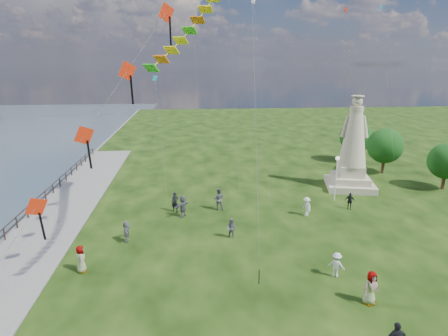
{
  "coord_description": "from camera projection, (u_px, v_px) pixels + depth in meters",
  "views": [
    {
      "loc": [
        -3.29,
        -15.4,
        12.02
      ],
      "look_at": [
        -1.0,
        8.0,
        5.5
      ],
      "focal_mm": 30.0,
      "sensor_mm": 36.0,
      "label": 1
    }
  ],
  "objects": [
    {
      "name": "waterfront",
      "position": [
        15.0,
        248.0,
        25.5
      ],
      "size": [
        200.0,
        200.0,
        1.51
      ],
      "color": "#354450",
      "rests_on": "ground"
    },
    {
      "name": "statue",
      "position": [
        352.0,
        154.0,
        36.9
      ],
      "size": [
        5.46,
        5.46,
        9.19
      ],
      "rotation": [
        0.0,
        0.0,
        -0.24
      ],
      "color": "tan",
      "rests_on": "ground"
    },
    {
      "name": "lamppost",
      "position": [
        337.0,
        169.0,
        33.56
      ],
      "size": [
        0.38,
        0.38,
        4.14
      ],
      "color": "silver",
      "rests_on": "ground"
    },
    {
      "name": "tree_row",
      "position": [
        387.0,
        146.0,
        42.5
      ],
      "size": [
        7.95,
        15.06,
        5.21
      ],
      "color": "#382314",
      "rests_on": "ground"
    },
    {
      "name": "person_1",
      "position": [
        232.0,
        229.0,
        26.59
      ],
      "size": [
        0.86,
        0.76,
        1.51
      ],
      "primitive_type": "imported",
      "rotation": [
        0.0,
        0.0,
        -0.53
      ],
      "color": "#595960",
      "rests_on": "ground"
    },
    {
      "name": "person_2",
      "position": [
        337.0,
        265.0,
        21.78
      ],
      "size": [
        1.09,
        0.99,
        1.52
      ],
      "primitive_type": "imported",
      "rotation": [
        0.0,
        0.0,
        2.5
      ],
      "color": "silver",
      "rests_on": "ground"
    },
    {
      "name": "person_4",
      "position": [
        371.0,
        288.0,
        19.26
      ],
      "size": [
        1.01,
        0.77,
        1.84
      ],
      "primitive_type": "imported",
      "rotation": [
        0.0,
        0.0,
        0.27
      ],
      "color": "#595960",
      "rests_on": "ground"
    },
    {
      "name": "person_5",
      "position": [
        127.0,
        231.0,
        26.13
      ],
      "size": [
        0.66,
        1.45,
        1.54
      ],
      "primitive_type": "imported",
      "rotation": [
        0.0,
        0.0,
        1.6
      ],
      "color": "#595960",
      "rests_on": "ground"
    },
    {
      "name": "person_6",
      "position": [
        175.0,
        202.0,
        31.41
      ],
      "size": [
        0.74,
        0.61,
        1.73
      ],
      "primitive_type": "imported",
      "rotation": [
        0.0,
        0.0,
        -0.35
      ],
      "color": "black",
      "rests_on": "ground"
    },
    {
      "name": "person_7",
      "position": [
        219.0,
        199.0,
        31.85
      ],
      "size": [
        1.02,
        0.71,
        1.95
      ],
      "primitive_type": "imported",
      "rotation": [
        0.0,
        0.0,
        3.01
      ],
      "color": "#595960",
      "rests_on": "ground"
    },
    {
      "name": "person_8",
      "position": [
        307.0,
        207.0,
        30.61
      ],
      "size": [
        0.82,
        1.14,
        1.59
      ],
      "primitive_type": "imported",
      "rotation": [
        0.0,
        0.0,
        -1.26
      ],
      "color": "silver",
      "rests_on": "ground"
    },
    {
      "name": "person_9",
      "position": [
        350.0,
        201.0,
        32.04
      ],
      "size": [
        0.96,
        0.81,
        1.46
      ],
      "primitive_type": "imported",
      "rotation": [
        0.0,
        0.0,
        -0.53
      ],
      "color": "black",
      "rests_on": "ground"
    },
    {
      "name": "person_10",
      "position": [
        81.0,
        259.0,
        22.26
      ],
      "size": [
        0.71,
        0.93,
        1.69
      ],
      "primitive_type": "imported",
      "rotation": [
        0.0,
        0.0,
        1.84
      ],
      "color": "#595960",
      "rests_on": "ground"
    },
    {
      "name": "person_11",
      "position": [
        183.0,
        206.0,
        30.39
      ],
      "size": [
        1.64,
        1.8,
        1.84
      ],
      "primitive_type": "imported",
      "rotation": [
        0.0,
        0.0,
        4.04
      ],
      "color": "#595960",
      "rests_on": "ground"
    },
    {
      "name": "red_kite_train",
      "position": [
        124.0,
        80.0,
        19.07
      ],
      "size": [
        11.71,
        9.35,
        18.23
      ],
      "color": "black",
      "rests_on": "ground"
    },
    {
      "name": "small_kites",
      "position": [
        260.0,
        33.0,
        36.25
      ],
      "size": [
        22.26,
        14.28,
        26.22
      ],
      "color": "teal",
      "rests_on": "ground"
    }
  ]
}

